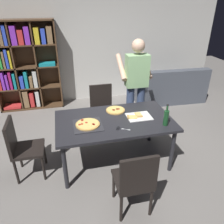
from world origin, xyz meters
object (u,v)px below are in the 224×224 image
at_px(chair_left_end, 21,145).
at_px(second_pizza_plain, 115,110).
at_px(bookshelf, 24,65).
at_px(chair_near_camera, 135,180).
at_px(couch, 169,89).
at_px(chair_far_side, 102,106).
at_px(dining_table, 114,124).
at_px(person_serving_pizza, 136,83).
at_px(kitchen_scissors, 121,129).
at_px(wine_bottle, 166,117).
at_px(pepperoni_pizza_on_tray, 88,124).

height_order(chair_left_end, second_pizza_plain, chair_left_end).
bearing_deg(bookshelf, chair_near_camera, -66.33).
xyz_separation_m(chair_left_end, couch, (3.23, 1.99, -0.21)).
bearing_deg(chair_far_side, chair_near_camera, -90.00).
height_order(dining_table, person_serving_pizza, person_serving_pizza).
bearing_deg(kitchen_scissors, couch, 50.29).
height_order(dining_table, wine_bottle, wine_bottle).
distance_m(chair_far_side, pepperoni_pizza_on_tray, 1.15).
distance_m(chair_near_camera, couch, 3.52).
height_order(chair_near_camera, kitchen_scissors, chair_near_camera).
height_order(chair_left_end, kitchen_scissors, chair_left_end).
xyz_separation_m(chair_near_camera, kitchen_scissors, (0.02, 0.71, 0.24)).
distance_m(chair_far_side, couch, 2.16).
distance_m(chair_near_camera, chair_left_end, 1.65).
relative_size(chair_left_end, second_pizza_plain, 3.05).
height_order(bookshelf, person_serving_pizza, bookshelf).
distance_m(chair_near_camera, person_serving_pizza, 1.89).
xyz_separation_m(dining_table, wine_bottle, (0.66, -0.31, 0.19)).
bearing_deg(chair_left_end, chair_far_side, 36.26).
xyz_separation_m(wine_bottle, second_pizza_plain, (-0.57, 0.58, -0.11)).
xyz_separation_m(chair_far_side, wine_bottle, (0.66, -1.28, 0.36)).
bearing_deg(bookshelf, pepperoni_pizza_on_tray, -66.40).
relative_size(couch, pepperoni_pizza_on_tray, 4.39).
bearing_deg(kitchen_scissors, chair_left_end, 168.75).
bearing_deg(chair_near_camera, person_serving_pizza, 71.59).
distance_m(pepperoni_pizza_on_tray, wine_bottle, 1.08).
xyz_separation_m(pepperoni_pizza_on_tray, kitchen_scissors, (0.42, -0.20, -0.01)).
xyz_separation_m(person_serving_pizza, wine_bottle, (0.08, -1.06, -0.13)).
height_order(chair_far_side, kitchen_scissors, chair_far_side).
height_order(dining_table, chair_far_side, chair_far_side).
relative_size(wine_bottle, kitchen_scissors, 1.63).
xyz_separation_m(chair_far_side, bookshelf, (-1.47, 1.40, 0.50)).
distance_m(chair_left_end, kitchen_scissors, 1.40).
xyz_separation_m(chair_left_end, person_serving_pizza, (1.91, 0.76, 0.49)).
relative_size(chair_far_side, second_pizza_plain, 3.05).
xyz_separation_m(bookshelf, kitchen_scissors, (1.49, -2.64, -0.26)).
height_order(chair_far_side, bookshelf, bookshelf).
xyz_separation_m(bookshelf, pepperoni_pizza_on_tray, (1.07, -2.45, -0.25)).
bearing_deg(kitchen_scissors, pepperoni_pizza_on_tray, 155.19).
bearing_deg(second_pizza_plain, kitchen_scissors, -96.37).
xyz_separation_m(dining_table, chair_left_end, (-1.33, 0.00, -0.17)).
distance_m(dining_table, chair_left_end, 1.34).
bearing_deg(bookshelf, person_serving_pizza, -38.39).
relative_size(chair_left_end, bookshelf, 0.46).
height_order(pepperoni_pizza_on_tray, wine_bottle, wine_bottle).
bearing_deg(chair_far_side, person_serving_pizza, -20.91).
height_order(person_serving_pizza, pepperoni_pizza_on_tray, person_serving_pizza).
bearing_deg(chair_near_camera, bookshelf, 113.67).
xyz_separation_m(person_serving_pizza, kitchen_scissors, (-0.55, -1.02, -0.24)).
relative_size(dining_table, kitchen_scissors, 8.70).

